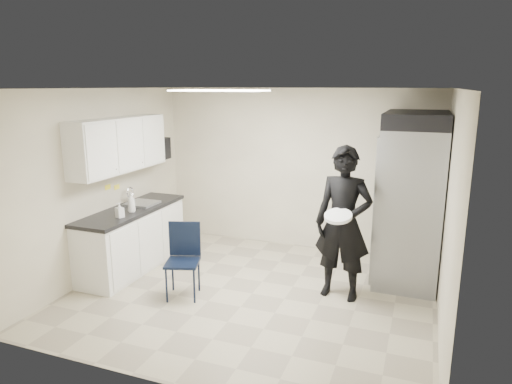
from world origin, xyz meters
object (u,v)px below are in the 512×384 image
at_px(lower_counter, 133,240).
at_px(man_tuxedo, 343,224).
at_px(folding_chair, 182,263).
at_px(commercial_fridge, 411,205).

height_order(lower_counter, man_tuxedo, man_tuxedo).
xyz_separation_m(folding_chair, man_tuxedo, (1.87, 0.73, 0.51)).
bearing_deg(lower_counter, commercial_fridge, 15.88).
xyz_separation_m(lower_counter, man_tuxedo, (3.03, 0.15, 0.54)).
distance_m(folding_chair, man_tuxedo, 2.07).
distance_m(lower_counter, folding_chair, 1.30).
relative_size(commercial_fridge, man_tuxedo, 1.09).
bearing_deg(folding_chair, lower_counter, 135.33).
distance_m(commercial_fridge, folding_chair, 3.16).
relative_size(lower_counter, folding_chair, 2.08).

